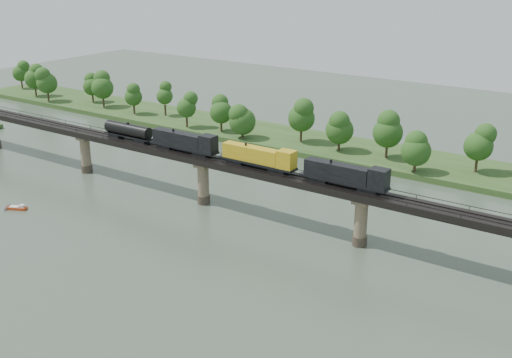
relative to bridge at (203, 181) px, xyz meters
The scene contains 7 objects.
ground 30.49m from the bridge, 90.00° to the right, with size 400.00×400.00×0.00m, color #394839.
far_bank 55.20m from the bridge, 90.00° to the left, with size 300.00×24.00×1.60m, color #2C4B1E.
bridge is the anchor object (origin of this frame).
bridge_superstructure 6.33m from the bridge, 90.00° to the left, with size 220.00×4.90×0.75m.
far_treeline 51.30m from the bridge, 99.23° to the left, with size 289.06×17.54×13.60m.
freight_train 11.94m from the bridge, ahead, with size 75.99×2.96×5.23m.
motorboat 42.73m from the bridge, 140.30° to the right, with size 4.50×3.19×1.19m.
Camera 1 is at (89.11, -77.93, 55.40)m, focal length 45.00 mm.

